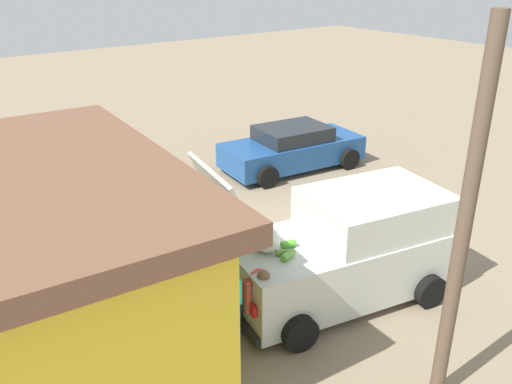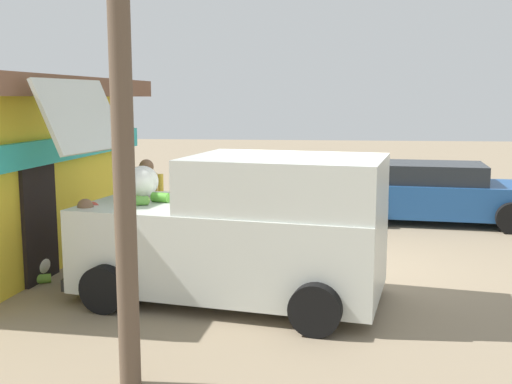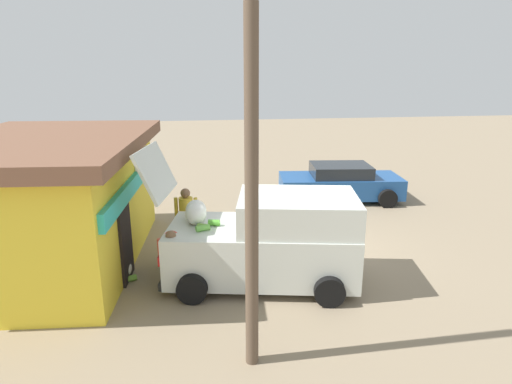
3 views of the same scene
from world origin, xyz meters
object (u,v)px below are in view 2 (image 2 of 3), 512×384
parked_sedan (435,194)px  vendor_standing (147,203)px  unloaded_banana_pile (31,267)px  customer_bending (94,235)px  delivery_van (242,229)px  paint_bucket (180,227)px

parked_sedan → vendor_standing: bearing=126.3°
vendor_standing → unloaded_banana_pile: size_ratio=1.99×
unloaded_banana_pile → customer_bending: bearing=-114.4°
delivery_van → customer_bending: bearing=89.0°
vendor_standing → customer_bending: bearing=170.3°
vendor_standing → unloaded_banana_pile: 2.03m
unloaded_banana_pile → paint_bucket: (3.18, -1.55, -0.04)m
delivery_van → vendor_standing: 2.45m
delivery_van → parked_sedan: delivery_van is taller
customer_bending → parked_sedan: bearing=-45.1°
parked_sedan → paint_bucket: 5.59m
customer_bending → paint_bucket: customer_bending is taller
paint_bucket → customer_bending: bearing=174.8°
vendor_standing → parked_sedan: bearing=-53.7°
delivery_van → customer_bending: 2.05m
vendor_standing → customer_bending: 1.70m
customer_bending → paint_bucket: 3.81m
paint_bucket → unloaded_banana_pile: bearing=154.1°
unloaded_banana_pile → delivery_van: bearing=-100.2°
unloaded_banana_pile → vendor_standing: bearing=-53.0°
parked_sedan → vendor_standing: 6.61m
delivery_van → unloaded_banana_pile: size_ratio=5.46×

